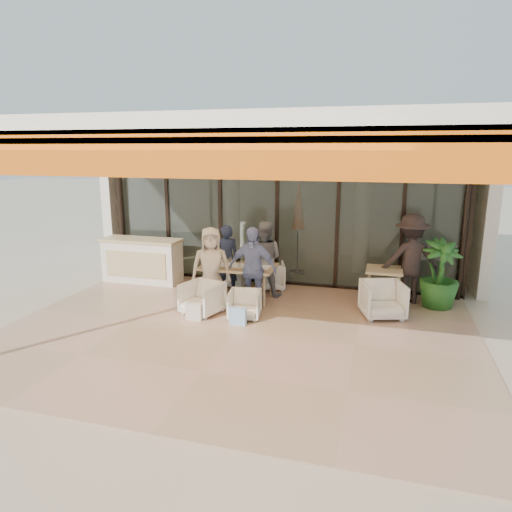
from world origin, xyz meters
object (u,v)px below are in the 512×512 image
(chair_near_right, at_px, (245,303))
(diner_cream, at_px, (211,267))
(diner_grey, at_px, (264,259))
(diner_periwinkle, at_px, (252,269))
(potted_palm, at_px, (439,274))
(dining_table, at_px, (238,268))
(chair_near_left, at_px, (202,297))
(side_table, at_px, (384,274))
(side_chair, at_px, (383,298))
(chair_far_right, at_px, (270,275))
(chair_far_left, at_px, (234,272))
(standing_woman, at_px, (410,260))
(diner_navy, at_px, (226,259))
(host_counter, at_px, (142,260))

(chair_near_right, height_order, diner_cream, diner_cream)
(chair_near_right, height_order, diner_grey, diner_grey)
(diner_periwinkle, xyz_separation_m, potted_palm, (3.48, 1.08, -0.13))
(dining_table, relative_size, chair_near_right, 2.57)
(chair_near_left, height_order, chair_near_right, chair_near_left)
(dining_table, height_order, side_table, dining_table)
(chair_near_left, bearing_deg, diner_cream, 107.74)
(dining_table, distance_m, side_chair, 2.90)
(chair_far_right, relative_size, side_table, 0.89)
(chair_far_left, relative_size, diner_periwinkle, 0.39)
(diner_periwinkle, relative_size, standing_woman, 0.90)
(chair_far_left, xyz_separation_m, standing_woman, (3.77, -0.18, 0.59))
(diner_navy, xyz_separation_m, standing_woman, (3.77, 0.32, 0.16))
(chair_near_right, distance_m, standing_woman, 3.46)
(diner_navy, bearing_deg, chair_near_left, 70.08)
(diner_grey, relative_size, side_chair, 2.14)
(chair_far_right, relative_size, diner_periwinkle, 0.41)
(diner_navy, bearing_deg, diner_periwinkle, 113.10)
(side_chair, bearing_deg, chair_far_right, 137.27)
(chair_near_left, distance_m, potted_palm, 4.61)
(host_counter, height_order, chair_far_right, host_counter)
(chair_far_left, height_order, diner_navy, diner_navy)
(diner_navy, height_order, diner_cream, diner_cream)
(chair_far_left, relative_size, side_chair, 0.86)
(diner_periwinkle, distance_m, potted_palm, 3.65)
(host_counter, height_order, potted_palm, potted_palm)
(chair_far_right, xyz_separation_m, chair_near_right, (0.00, -1.90, -0.04))
(chair_far_right, xyz_separation_m, chair_near_left, (-0.84, -1.90, 0.01))
(diner_cream, relative_size, potted_palm, 1.16)
(chair_far_left, height_order, side_table, side_table)
(host_counter, relative_size, diner_cream, 1.16)
(chair_far_left, bearing_deg, standing_woman, -177.38)
(chair_far_left, relative_size, diner_cream, 0.40)
(diner_grey, relative_size, side_table, 2.17)
(host_counter, xyz_separation_m, diner_cream, (2.16, -1.11, 0.26))
(chair_far_right, bearing_deg, side_table, 153.07)
(dining_table, xyz_separation_m, potted_palm, (3.91, 0.62, 0.00))
(side_table, distance_m, standing_woman, 0.60)
(diner_cream, relative_size, side_chair, 2.11)
(chair_far_left, distance_m, side_table, 3.33)
(diner_navy, distance_m, diner_periwinkle, 1.23)
(diner_cream, bearing_deg, diner_periwinkle, -20.80)
(diner_navy, height_order, standing_woman, standing_woman)
(dining_table, bearing_deg, diner_grey, 46.01)
(chair_far_left, bearing_deg, host_counter, 13.11)
(diner_grey, height_order, diner_cream, diner_grey)
(diner_cream, bearing_deg, host_counter, 132.07)
(side_chair, bearing_deg, standing_woman, 46.16)
(side_chair, distance_m, standing_woman, 1.21)
(diner_navy, distance_m, diner_cream, 0.90)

